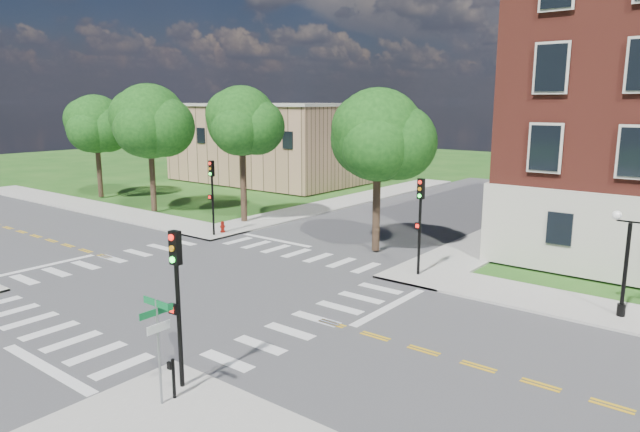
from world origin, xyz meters
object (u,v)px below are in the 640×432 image
Objects in this scene: traffic_signal_ne at (420,214)px; twin_lamp_west at (627,258)px; street_sign_pole at (158,331)px; fire_hydrant at (223,227)px; traffic_signal_se at (177,289)px; push_button_post at (173,376)px; traffic_signal_nw at (212,188)px.

traffic_signal_ne is 1.13× the size of twin_lamp_west.
street_sign_pole is 4.13× the size of fire_hydrant.
traffic_signal_ne is 15.56m from street_sign_pole.
traffic_signal_ne is (0.08, 14.53, 0.00)m from traffic_signal_se.
traffic_signal_se reaches higher than push_button_post.
twin_lamp_west is (9.11, 0.02, -0.66)m from traffic_signal_ne.
traffic_signal_ne is 15.32m from push_button_post.
traffic_signal_se is 21.02m from fire_hydrant.
traffic_signal_ne is at bearing 91.11° from street_sign_pole.
traffic_signal_nw is at bearing -178.72° from twin_lamp_west.
traffic_signal_se is at bearing -90.30° from traffic_signal_ne.
traffic_signal_se is 1.00× the size of traffic_signal_nw.
fire_hydrant is at bearing 97.99° from traffic_signal_nw.
fire_hydrant is (-14.95, 15.91, -1.84)m from street_sign_pole.
traffic_signal_se reaches higher than fire_hydrant.
traffic_signal_se is 17.22m from twin_lamp_west.
traffic_signal_se is 1.55× the size of street_sign_pole.
twin_lamp_west reaches higher than push_button_post.
push_button_post is at bearing -120.13° from twin_lamp_west.
push_button_post is 21.55m from fire_hydrant.
traffic_signal_ne is 4.00× the size of push_button_post.
traffic_signal_se and traffic_signal_nw have the same top height.
twin_lamp_west is at bearing 60.47° from street_sign_pole.
traffic_signal_se is 20.14m from traffic_signal_nw.
street_sign_pole is (0.30, -15.53, -0.88)m from traffic_signal_ne.
street_sign_pole is at bearing -92.82° from push_button_post.
street_sign_pole is 2.58× the size of push_button_post.
traffic_signal_se is at bearing -122.27° from twin_lamp_west.
push_button_post is (0.40, -0.60, -2.39)m from traffic_signal_se.
street_sign_pole is at bearing -45.39° from traffic_signal_nw.
traffic_signal_se is 1.38m from street_sign_pole.
twin_lamp_west is 3.53× the size of push_button_post.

